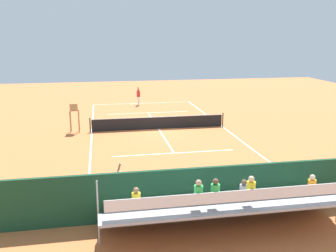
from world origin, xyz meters
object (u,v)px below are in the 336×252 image
(umpire_chair, at_px, (74,115))
(tennis_ball_near, at_px, (159,108))
(tennis_net, at_px, (159,122))
(equipment_bag, at_px, (240,200))
(tennis_player, at_px, (138,95))
(line_judge, at_px, (120,186))
(tennis_racket, at_px, (132,105))
(tennis_ball_far, at_px, (121,108))
(bleacher_stand, at_px, (224,207))
(courtside_bench, at_px, (274,188))

(umpire_chair, bearing_deg, tennis_ball_near, -133.51)
(tennis_net, bearing_deg, tennis_ball_near, -98.96)
(equipment_bag, bearing_deg, tennis_net, -84.15)
(umpire_chair, relative_size, tennis_ball_near, 32.42)
(tennis_player, xyz_separation_m, line_judge, (3.14, 23.02, 0.00))
(tennis_racket, bearing_deg, line_judge, 83.95)
(tennis_net, bearing_deg, tennis_ball_far, -74.44)
(line_judge, bearing_deg, equipment_bag, 174.77)
(bleacher_stand, distance_m, tennis_racket, 25.75)
(tennis_racket, bearing_deg, equipment_bag, 96.06)
(tennis_net, bearing_deg, umpire_chair, -1.81)
(bleacher_stand, relative_size, tennis_ball_far, 137.27)
(umpire_chair, distance_m, equipment_bag, 15.60)
(umpire_chair, height_order, tennis_ball_far, umpire_chair)
(equipment_bag, bearing_deg, courtside_bench, -175.40)
(bleacher_stand, xyz_separation_m, courtside_bench, (-2.98, -2.13, -0.40))
(umpire_chair, height_order, line_judge, umpire_chair)
(bleacher_stand, bearing_deg, equipment_bag, -124.72)
(umpire_chair, distance_m, line_judge, 13.40)
(courtside_bench, xyz_separation_m, tennis_ball_far, (5.30, -21.65, -0.53))
(umpire_chair, height_order, tennis_racket, umpire_chair)
(bleacher_stand, height_order, tennis_player, bleacher_stand)
(bleacher_stand, height_order, equipment_bag, bleacher_stand)
(tennis_net, xyz_separation_m, tennis_ball_far, (2.33, -8.38, -0.47))
(bleacher_stand, bearing_deg, tennis_ball_near, -93.13)
(equipment_bag, relative_size, tennis_racket, 1.58)
(courtside_bench, bearing_deg, tennis_net, -77.39)
(bleacher_stand, distance_m, courtside_bench, 3.68)
(courtside_bench, relative_size, tennis_ball_near, 27.27)
(tennis_ball_near, bearing_deg, umpire_chair, 46.49)
(tennis_net, bearing_deg, tennis_racket, -83.67)
(bleacher_stand, height_order, line_judge, bleacher_stand)
(tennis_net, xyz_separation_m, tennis_player, (0.47, -10.07, 0.51))
(tennis_player, xyz_separation_m, tennis_ball_near, (-1.74, 2.01, -0.98))
(courtside_bench, bearing_deg, tennis_player, -81.62)
(courtside_bench, bearing_deg, tennis_ball_far, -76.24)
(tennis_racket, relative_size, tennis_ball_near, 8.64)
(bleacher_stand, height_order, tennis_racket, bleacher_stand)
(tennis_net, distance_m, tennis_player, 10.10)
(umpire_chair, distance_m, courtside_bench, 16.31)
(tennis_net, xyz_separation_m, tennis_racket, (1.14, -10.31, -0.49))
(line_judge, bearing_deg, tennis_ball_far, -93.42)
(umpire_chair, relative_size, courtside_bench, 1.19)
(tennis_player, bearing_deg, tennis_net, 92.67)
(courtside_bench, height_order, equipment_bag, courtside_bench)
(tennis_ball_far, bearing_deg, tennis_player, -137.75)
(tennis_player, relative_size, tennis_racket, 3.38)
(bleacher_stand, distance_m, tennis_player, 25.48)
(courtside_bench, relative_size, tennis_player, 0.93)
(umpire_chair, relative_size, line_judge, 1.11)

